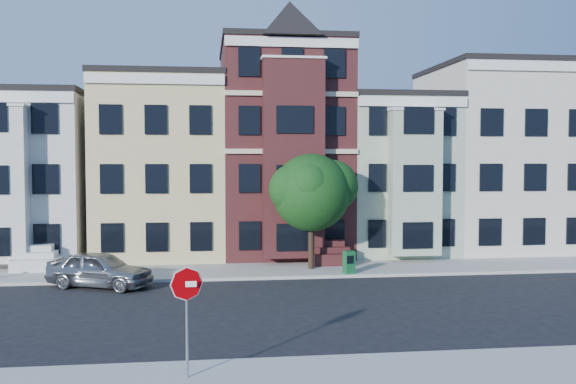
{
  "coord_description": "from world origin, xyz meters",
  "views": [
    {
      "loc": [
        -4.46,
        -23.31,
        5.63
      ],
      "look_at": [
        -1.02,
        3.69,
        4.2
      ],
      "focal_mm": 40.0,
      "sensor_mm": 36.0,
      "label": 1
    }
  ],
  "objects": [
    {
      "name": "house_yellow",
      "position": [
        -7.0,
        14.5,
        5.0
      ],
      "size": [
        7.0,
        9.0,
        10.0
      ],
      "primitive_type": "cube",
      "color": "#CDBB7F",
      "rests_on": "ground"
    },
    {
      "name": "parked_car",
      "position": [
        -9.1,
        5.2,
        0.79
      ],
      "size": [
        5.02,
        3.6,
        1.59
      ],
      "primitive_type": "imported",
      "rotation": [
        0.0,
        0.0,
        1.15
      ],
      "color": "gray",
      "rests_on": "ground"
    },
    {
      "name": "house_green",
      "position": [
        6.5,
        14.5,
        4.5
      ],
      "size": [
        6.0,
        9.0,
        9.0
      ],
      "primitive_type": "cube",
      "color": "#9CAF93",
      "rests_on": "ground"
    },
    {
      "name": "far_sidewalk",
      "position": [
        0.0,
        8.0,
        0.07
      ],
      "size": [
        60.0,
        4.0,
        0.15
      ],
      "primitive_type": "cube",
      "color": "#9E9B93",
      "rests_on": "ground"
    },
    {
      "name": "house_white",
      "position": [
        -15.0,
        14.5,
        4.5
      ],
      "size": [
        8.0,
        9.0,
        9.0
      ],
      "primitive_type": "cube",
      "color": "silver",
      "rests_on": "ground"
    },
    {
      "name": "stop_sign",
      "position": [
        -4.97,
        -7.34,
        1.73
      ],
      "size": [
        0.87,
        0.13,
        3.15
      ],
      "primitive_type": null,
      "rotation": [
        0.0,
        0.0,
        -0.02
      ],
      "color": "#AA0005",
      "rests_on": "near_sidewalk"
    },
    {
      "name": "ground",
      "position": [
        0.0,
        0.0,
        0.0
      ],
      "size": [
        120.0,
        120.0,
        0.0
      ],
      "primitive_type": "plane",
      "color": "black"
    },
    {
      "name": "near_sidewalk",
      "position": [
        0.0,
        -8.0,
        0.07
      ],
      "size": [
        60.0,
        4.0,
        0.15
      ],
      "primitive_type": "cube",
      "color": "#9E9B93",
      "rests_on": "ground"
    },
    {
      "name": "house_brown",
      "position": [
        0.0,
        14.5,
        6.0
      ],
      "size": [
        7.0,
        9.0,
        12.0
      ],
      "primitive_type": "cube",
      "color": "#3C1718",
      "rests_on": "ground"
    },
    {
      "name": "newspaper_box",
      "position": [
        2.25,
        6.35,
        0.69
      ],
      "size": [
        0.57,
        0.54,
        1.08
      ],
      "primitive_type": "cube",
      "rotation": [
        0.0,
        0.0,
        0.24
      ],
      "color": "#175F31",
      "rests_on": "far_sidewalk"
    },
    {
      "name": "house_cream",
      "position": [
        13.5,
        14.5,
        5.5
      ],
      "size": [
        8.0,
        9.0,
        11.0
      ],
      "primitive_type": "cube",
      "color": "beige",
      "rests_on": "ground"
    },
    {
      "name": "street_tree",
      "position": [
        0.67,
        7.9,
        3.69
      ],
      "size": [
        6.69,
        6.69,
        7.07
      ],
      "primitive_type": null,
      "rotation": [
        0.0,
        0.0,
        -0.11
      ],
      "color": "#1D4F1B",
      "rests_on": "far_sidewalk"
    }
  ]
}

